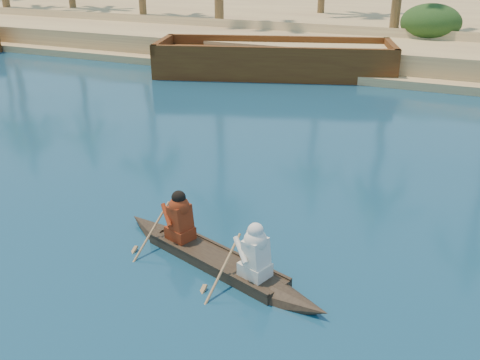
% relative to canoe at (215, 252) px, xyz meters
% --- Properties ---
extents(sandy_embankment, '(150.00, 51.00, 1.50)m').
position_rel_canoe_xyz_m(sandy_embankment, '(-6.93, 40.84, 0.26)').
color(sandy_embankment, '#E0C37E').
rests_on(sandy_embankment, ground).
extents(shrub_cluster, '(100.00, 6.00, 2.40)m').
position_rel_canoe_xyz_m(shrub_cluster, '(-6.93, 25.46, 0.93)').
color(shrub_cluster, '#1C3E16').
rests_on(shrub_cluster, ground).
extents(canoe, '(5.10, 2.28, 1.42)m').
position_rel_canoe_xyz_m(canoe, '(0.00, 0.00, 0.00)').
color(canoe, '#3B2F20').
rests_on(canoe, ground).
extents(barge_mid, '(11.82, 6.96, 1.87)m').
position_rel_canoe_xyz_m(barge_mid, '(-5.07, 16.57, 0.38)').
color(barge_mid, '#5D3513').
rests_on(barge_mid, ground).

